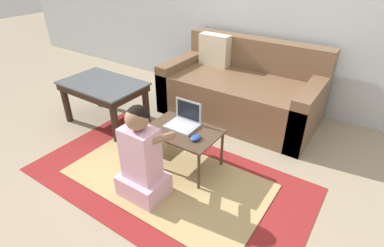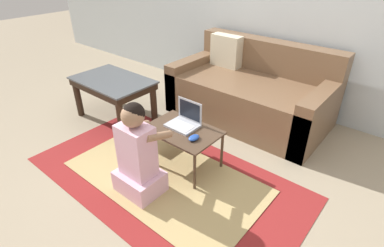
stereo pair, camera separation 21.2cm
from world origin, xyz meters
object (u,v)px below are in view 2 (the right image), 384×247
at_px(computer_mouse, 194,138).
at_px(person_seated, 138,156).
at_px(couch, 251,93).
at_px(coffee_table, 113,86).
at_px(laptop, 184,122).
at_px(laptop_desk, 183,134).

xyz_separation_m(computer_mouse, person_seated, (-0.21, -0.41, -0.04)).
relative_size(couch, person_seated, 2.17).
bearing_deg(coffee_table, laptop, -5.46).
xyz_separation_m(laptop_desk, laptop, (-0.03, 0.06, 0.07)).
bearing_deg(laptop, person_seated, -90.70).
distance_m(coffee_table, laptop_desk, 1.15).
bearing_deg(computer_mouse, person_seated, -116.91).
xyz_separation_m(couch, laptop_desk, (0.02, -1.15, 0.03)).
bearing_deg(computer_mouse, couch, 98.54).
height_order(computer_mouse, person_seated, person_seated).
height_order(couch, computer_mouse, couch).
bearing_deg(laptop_desk, couch, 90.76).
relative_size(laptop_desk, computer_mouse, 5.86).
distance_m(couch, laptop, 1.10).
bearing_deg(laptop_desk, computer_mouse, -17.88).
relative_size(laptop_desk, person_seated, 0.79).
bearing_deg(laptop, couch, 89.04).
bearing_deg(couch, laptop, -90.96).
distance_m(laptop_desk, laptop, 0.10).
bearing_deg(laptop_desk, coffee_table, 171.74).
xyz_separation_m(coffee_table, person_seated, (1.10, -0.62, -0.05)).
xyz_separation_m(laptop_desk, computer_mouse, (0.17, -0.05, 0.05)).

